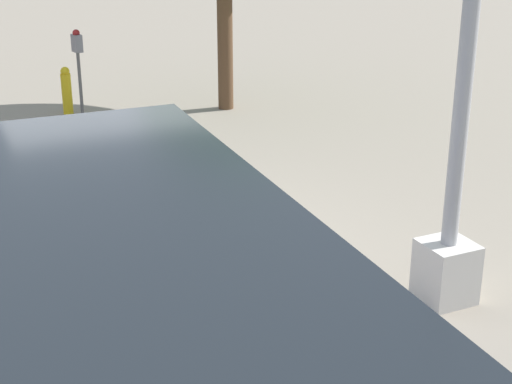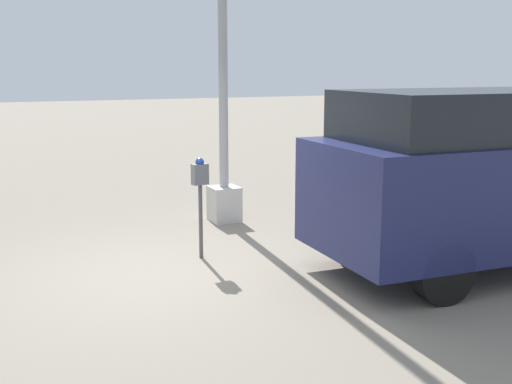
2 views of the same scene
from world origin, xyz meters
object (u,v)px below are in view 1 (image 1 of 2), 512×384
Objects in this scene: lamp_post at (459,131)px; fire_hydrant at (67,91)px; parking_meter_far at (78,56)px; parking_meter_near at (220,192)px.

lamp_post reaches higher than fire_hydrant.
fire_hydrant is (-0.81, -0.05, -0.71)m from parking_meter_far.
fire_hydrant is at bearing 174.92° from parking_meter_far.
parking_meter_near is 0.87× the size of parking_meter_far.
parking_meter_far is at bearing 3.82° from fire_hydrant.
parking_meter_near is 6.70m from fire_hydrant.
parking_meter_far is 1.92× the size of fire_hydrant.
parking_meter_far is at bearing 169.84° from parking_meter_near.
parking_meter_far is 7.07m from lamp_post.
parking_meter_near is at bearing -0.64° from fire_hydrant.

